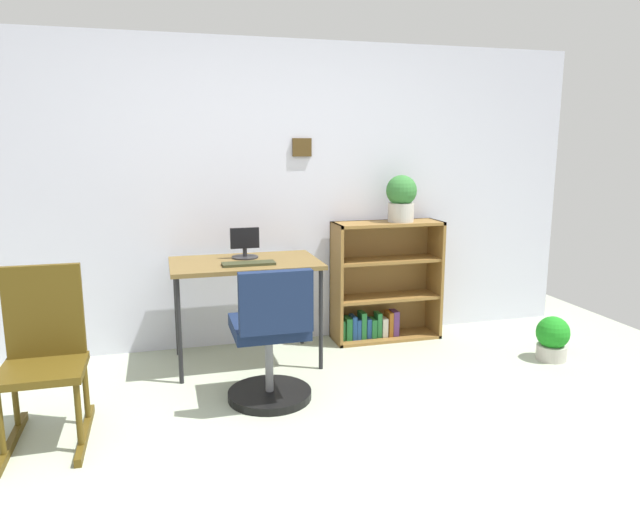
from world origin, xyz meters
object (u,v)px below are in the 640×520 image
potted_plant_on_shelf (401,197)px  office_chair (271,345)px  rocking_chair (44,354)px  bookshelf_low (382,285)px  desk (245,269)px  keyboard (249,264)px  potted_plant_floor (552,338)px  monitor (245,245)px

potted_plant_on_shelf → office_chair: bearing=-142.6°
rocking_chair → potted_plant_on_shelf: (2.46, 1.02, 0.69)m
rocking_chair → bookshelf_low: bearing=24.7°
desk → office_chair: bearing=-86.8°
keyboard → rocking_chair: bearing=-150.8°
bookshelf_low → keyboard: bearing=-160.3°
desk → office_chair: office_chair is taller
rocking_chair → bookshelf_low: 2.58m
rocking_chair → potted_plant_on_shelf: potted_plant_on_shelf is taller
desk → potted_plant_floor: size_ratio=3.20×
rocking_chair → potted_plant_floor: rocking_chair is taller
monitor → bookshelf_low: bearing=8.1°
monitor → keyboard: (-0.01, -0.25, -0.08)m
desk → monitor: 0.19m
desk → potted_plant_floor: desk is taller
bookshelf_low → potted_plant_floor: (1.02, -0.82, -0.27)m
potted_plant_floor → desk: bearing=165.6°
potted_plant_on_shelf → desk: bearing=-170.6°
keyboard → potted_plant_floor: size_ratio=1.10×
potted_plant_floor → monitor: bearing=162.8°
monitor → office_chair: size_ratio=0.26×
keyboard → potted_plant_floor: 2.28m
desk → potted_plant_floor: 2.29m
rocking_chair → desk: bearing=34.1°
office_chair → rocking_chair: (-1.23, -0.08, 0.09)m
office_chair → potted_plant_floor: (2.12, 0.18, -0.21)m
monitor → keyboard: bearing=-92.7°
desk → potted_plant_floor: bearing=-14.4°
bookshelf_low → rocking_chair: bearing=-155.3°
monitor → rocking_chair: bearing=-142.8°
rocking_chair → office_chair: bearing=3.6°
desk → office_chair: (0.04, -0.73, -0.32)m
monitor → bookshelf_low: (1.13, 0.16, -0.41)m
monitor → potted_plant_on_shelf: potted_plant_on_shelf is taller
monitor → rocking_chair: size_ratio=0.24×
monitor → potted_plant_on_shelf: 1.29m
desk → monitor: monitor is taller
monitor → potted_plant_floor: size_ratio=0.68×
rocking_chair → potted_plant_on_shelf: size_ratio=2.52×
desk → potted_plant_on_shelf: potted_plant_on_shelf is taller
bookshelf_low → monitor: bearing=-171.9°
keyboard → office_chair: size_ratio=0.41×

